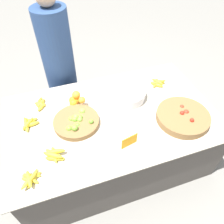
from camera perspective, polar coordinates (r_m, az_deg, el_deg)
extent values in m
plane|color=gray|center=(2.47, 0.00, -11.19)|extent=(12.00, 12.00, 0.00)
cube|color=#4C4742|center=(2.22, 0.00, -6.77)|extent=(1.81, 1.11, 0.63)
cube|color=#BCB29E|center=(1.97, 0.00, -1.13)|extent=(1.88, 1.16, 0.01)
cylinder|color=olive|center=(1.91, -9.27, -2.54)|extent=(0.39, 0.39, 0.05)
sphere|color=#7AB238|center=(1.84, -11.11, -4.25)|extent=(0.05, 0.05, 0.05)
sphere|color=#6BA333|center=(1.87, -8.95, -3.60)|extent=(0.05, 0.05, 0.05)
sphere|color=#7AB238|center=(1.90, -9.66, -1.90)|extent=(0.05, 0.05, 0.05)
sphere|color=#89BC42|center=(1.96, -7.76, 0.14)|extent=(0.05, 0.05, 0.05)
sphere|color=#6BA333|center=(1.93, -8.82, -1.62)|extent=(0.04, 0.04, 0.04)
sphere|color=#6BA333|center=(1.94, -9.92, -1.38)|extent=(0.04, 0.04, 0.04)
sphere|color=#7AB238|center=(1.82, -9.72, -4.13)|extent=(0.05, 0.05, 0.05)
sphere|color=#6BA333|center=(1.85, -5.47, -2.53)|extent=(0.04, 0.04, 0.04)
sphere|color=#7AB238|center=(1.91, -10.61, -1.80)|extent=(0.05, 0.05, 0.05)
sphere|color=#7AB238|center=(1.91, -8.34, -1.40)|extent=(0.05, 0.05, 0.05)
sphere|color=#89BC42|center=(1.88, -8.40, -2.12)|extent=(0.05, 0.05, 0.05)
sphere|color=#89BC42|center=(1.90, -9.43, -1.32)|extent=(0.05, 0.05, 0.05)
cylinder|color=olive|center=(2.01, 18.00, -1.21)|extent=(0.46, 0.46, 0.07)
sphere|color=red|center=(1.99, 17.82, -0.25)|extent=(0.04, 0.04, 0.04)
sphere|color=red|center=(2.03, 18.78, -0.10)|extent=(0.05, 0.05, 0.05)
sphere|color=red|center=(2.02, 18.01, -0.41)|extent=(0.05, 0.05, 0.05)
sphere|color=red|center=(1.98, 20.64, -3.12)|extent=(0.05, 0.05, 0.05)
sphere|color=red|center=(2.04, 14.83, 0.58)|extent=(0.05, 0.05, 0.05)
sphere|color=red|center=(2.03, 14.88, 0.08)|extent=(0.04, 0.04, 0.04)
sphere|color=red|center=(2.06, 17.79, 1.29)|extent=(0.04, 0.04, 0.04)
sphere|color=red|center=(1.99, 19.98, -2.03)|extent=(0.04, 0.04, 0.04)
sphere|color=red|center=(1.97, 20.20, -2.97)|extent=(0.05, 0.05, 0.05)
sphere|color=red|center=(1.95, 20.17, -2.01)|extent=(0.04, 0.04, 0.04)
sphere|color=red|center=(1.94, 19.53, -3.24)|extent=(0.04, 0.04, 0.04)
sphere|color=red|center=(2.01, 17.11, -0.78)|extent=(0.05, 0.05, 0.05)
sphere|color=orange|center=(2.09, -9.23, 3.11)|extent=(0.07, 0.07, 0.07)
sphere|color=orange|center=(2.06, -9.98, 2.28)|extent=(0.08, 0.08, 0.08)
sphere|color=orange|center=(2.09, -10.15, 3.05)|extent=(0.08, 0.08, 0.08)
sphere|color=orange|center=(2.02, -7.86, 3.09)|extent=(0.06, 0.06, 0.06)
sphere|color=orange|center=(2.06, -9.34, 4.43)|extent=(0.08, 0.08, 0.08)
cylinder|color=silver|center=(2.13, 3.55, 4.94)|extent=(0.39, 0.39, 0.09)
cube|color=orange|center=(1.73, 4.58, -7.59)|extent=(0.14, 0.04, 0.11)
ellipsoid|color=yellow|center=(1.75, -15.15, -10.64)|extent=(0.12, 0.15, 0.04)
ellipsoid|color=yellow|center=(1.73, -14.68, -11.64)|extent=(0.15, 0.09, 0.03)
ellipsoid|color=yellow|center=(1.73, -14.53, -11.69)|extent=(0.13, 0.06, 0.03)
ellipsoid|color=yellow|center=(1.74, -14.05, -10.98)|extent=(0.10, 0.13, 0.03)
ellipsoid|color=yellow|center=(1.75, -14.86, -10.71)|extent=(0.04, 0.16, 0.03)
ellipsoid|color=yellow|center=(1.72, -15.26, -10.78)|extent=(0.15, 0.12, 0.04)
ellipsoid|color=yellow|center=(1.73, -14.35, -9.94)|extent=(0.14, 0.06, 0.04)
ellipsoid|color=yellow|center=(2.02, -20.50, -2.56)|extent=(0.13, 0.10, 0.03)
ellipsoid|color=yellow|center=(2.01, -21.22, -3.28)|extent=(0.10, 0.11, 0.03)
ellipsoid|color=yellow|center=(2.00, -20.36, -3.07)|extent=(0.14, 0.05, 0.04)
ellipsoid|color=yellow|center=(2.05, -20.87, -2.06)|extent=(0.11, 0.09, 0.03)
ellipsoid|color=yellow|center=(2.00, -21.45, -3.51)|extent=(0.04, 0.13, 0.04)
ellipsoid|color=yellow|center=(2.01, -21.63, -2.52)|extent=(0.04, 0.13, 0.03)
ellipsoid|color=yellow|center=(1.99, -21.05, -2.74)|extent=(0.12, 0.13, 0.03)
ellipsoid|color=yellow|center=(2.19, -18.50, 2.59)|extent=(0.08, 0.13, 0.03)
ellipsoid|color=yellow|center=(2.16, -18.27, 1.95)|extent=(0.11, 0.09, 0.03)
ellipsoid|color=yellow|center=(2.17, -18.03, 2.23)|extent=(0.10, 0.11, 0.03)
ellipsoid|color=yellow|center=(2.13, -17.95, 1.26)|extent=(0.10, 0.11, 0.03)
ellipsoid|color=yellow|center=(1.69, -19.77, -15.94)|extent=(0.12, 0.09, 0.03)
ellipsoid|color=yellow|center=(1.69, -20.84, -16.23)|extent=(0.12, 0.09, 0.03)
ellipsoid|color=yellow|center=(1.71, -20.28, -15.36)|extent=(0.14, 0.07, 0.03)
ellipsoid|color=yellow|center=(1.69, -20.08, -15.98)|extent=(0.10, 0.15, 0.03)
ellipsoid|color=yellow|center=(1.70, -20.51, -15.93)|extent=(0.12, 0.13, 0.03)
ellipsoid|color=yellow|center=(1.67, -20.89, -16.03)|extent=(0.05, 0.14, 0.03)
ellipsoid|color=yellow|center=(1.66, -20.84, -16.36)|extent=(0.13, 0.12, 0.03)
ellipsoid|color=yellow|center=(2.35, 12.21, 7.50)|extent=(0.03, 0.15, 0.03)
ellipsoid|color=yellow|center=(2.34, 12.19, 7.39)|extent=(0.10, 0.11, 0.03)
ellipsoid|color=yellow|center=(2.33, 11.37, 7.17)|extent=(0.11, 0.10, 0.03)
ellipsoid|color=yellow|center=(2.34, 11.99, 7.43)|extent=(0.14, 0.06, 0.04)
ellipsoid|color=yellow|center=(2.32, 11.47, 7.11)|extent=(0.11, 0.12, 0.04)
ellipsoid|color=yellow|center=(2.32, 11.74, 7.79)|extent=(0.09, 0.13, 0.03)
ellipsoid|color=yellow|center=(2.33, 12.36, 7.69)|extent=(0.14, 0.03, 0.03)
cylinder|color=navy|center=(2.54, -13.38, 10.83)|extent=(0.34, 0.34, 1.33)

